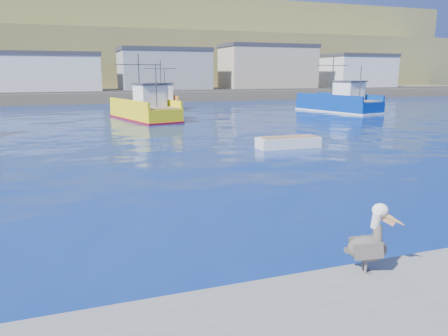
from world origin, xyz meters
name	(u,v)px	position (x,y,z in m)	size (l,w,h in m)	color
ground	(308,234)	(0.00, 0.00, 0.00)	(260.00, 260.00, 0.00)	navy
dock_bollards	(415,256)	(0.60, -3.40, 0.65)	(36.20, 0.20, 0.30)	#4C4C4C
far_shore	(90,55)	(0.00, 109.20, 8.98)	(200.00, 81.00, 24.00)	brown
trawler_yellow_b	(145,110)	(0.84, 32.56, 0.98)	(5.80, 10.65, 6.36)	yellow
trawler_blue	(340,103)	(23.94, 33.95, 1.01)	(6.08, 11.21, 6.43)	navy
boat_orange	(163,101)	(5.07, 44.74, 1.02)	(4.19, 8.17, 6.04)	#CB6A1E
skiff_mid	(288,143)	(6.40, 13.41, 0.27)	(3.91, 1.43, 0.85)	silver
skiff_far	(351,105)	(29.58, 39.54, 0.30)	(3.65, 4.39, 0.93)	silver
pelican	(370,243)	(-0.61, -3.40, 1.13)	(1.16, 0.75, 1.47)	#595451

